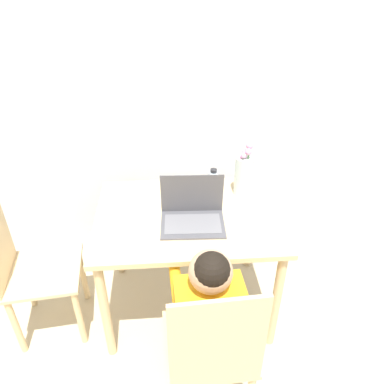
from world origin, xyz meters
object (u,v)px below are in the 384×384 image
(chair_occupied, at_px, (211,351))
(laptop, at_px, (192,211))
(water_bottle, at_px, (213,184))
(person_seated, at_px, (207,305))
(chair_spare, at_px, (29,268))
(flower_vase, at_px, (243,174))

(chair_occupied, height_order, laptop, laptop)
(laptop, xyz_separation_m, water_bottle, (0.14, 0.22, 0.03))
(person_seated, distance_m, water_bottle, 0.76)
(chair_spare, xyz_separation_m, water_bottle, (1.06, 0.27, 0.33))
(chair_spare, bearing_deg, flower_vase, -83.21)
(flower_vase, relative_size, water_bottle, 1.81)
(chair_occupied, relative_size, laptop, 2.68)
(laptop, relative_size, flower_vase, 1.03)
(person_seated, bearing_deg, chair_spare, -28.99)
(person_seated, bearing_deg, water_bottle, -101.74)
(laptop, relative_size, water_bottle, 1.87)
(chair_spare, height_order, person_seated, person_seated)
(person_seated, distance_m, laptop, 0.53)
(chair_spare, distance_m, water_bottle, 1.14)
(chair_occupied, xyz_separation_m, laptop, (-0.03, 0.63, 0.30))
(laptop, distance_m, flower_vase, 0.41)
(chair_spare, relative_size, flower_vase, 2.76)
(laptop, bearing_deg, flower_vase, 39.55)
(flower_vase, bearing_deg, person_seated, -111.29)
(chair_occupied, bearing_deg, laptop, -89.94)
(person_seated, relative_size, laptop, 2.82)
(chair_occupied, bearing_deg, person_seated, -90.00)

